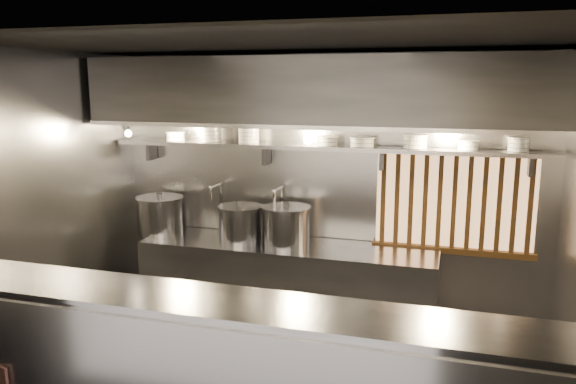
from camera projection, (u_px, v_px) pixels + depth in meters
The scene contains 23 objects.
ceiling at pixel (281, 43), 4.16m from camera, with size 4.50×4.50×0.00m, color black.
wall_back at pixel (324, 191), 5.84m from camera, with size 4.50×4.50×0.00m, color gray.
wall_left at pixel (44, 208), 5.06m from camera, with size 3.00×3.00×0.00m, color gray.
serving_counter at pixel (239, 383), 3.69m from camera, with size 4.50×0.56×1.13m.
cooking_bench at pixel (287, 287), 5.76m from camera, with size 3.00×0.70×0.90m, color #929297.
bowl_shelf at pixel (321, 147), 5.58m from camera, with size 4.40×0.34×0.04m, color #929297.
exhaust_hood at pixel (316, 92), 5.27m from camera, with size 4.40×0.81×0.65m.
wood_screen at pixel (454, 201), 5.43m from camera, with size 1.56×0.09×1.04m.
faucet_left at pixel (218, 196), 6.06m from camera, with size 0.04×0.30×0.50m.
faucet_right at pixel (279, 200), 5.86m from camera, with size 0.04×0.30×0.50m.
heat_lamp at pixel (127, 128), 5.64m from camera, with size 0.25×0.35×0.20m.
pendant_bulb at pixel (308, 140), 5.48m from camera, with size 0.09×0.09×0.19m.
stock_pot_left at pixel (160, 215), 6.09m from camera, with size 0.67×0.67×0.44m.
stock_pot_mid at pixel (241, 223), 5.77m from camera, with size 0.49×0.49×0.41m.
stock_pot_right at pixel (286, 226), 5.63m from camera, with size 0.53×0.53×0.44m.
bowl_stack_0 at pixel (175, 136), 6.02m from camera, with size 0.21×0.21×0.09m.
bowl_stack_1 at pixel (211, 134), 5.89m from camera, with size 0.23×0.23×0.17m.
bowl_stack_2 at pixel (249, 135), 5.77m from camera, with size 0.23×0.23×0.17m.
bowl_stack_3 at pixel (327, 141), 5.55m from camera, with size 0.22×0.22×0.09m.
bowl_stack_4 at pixel (362, 142), 5.45m from camera, with size 0.25×0.25×0.09m.
bowl_stack_5 at pixel (415, 141), 5.31m from camera, with size 0.24×0.24×0.13m.
bowl_stack_6 at pixel (468, 145), 5.17m from camera, with size 0.20×0.20×0.09m.
bowl_stack_7 at pixel (518, 144), 5.05m from camera, with size 0.20×0.20×0.13m.
Camera 1 is at (1.28, -4.10, 2.51)m, focal length 35.00 mm.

